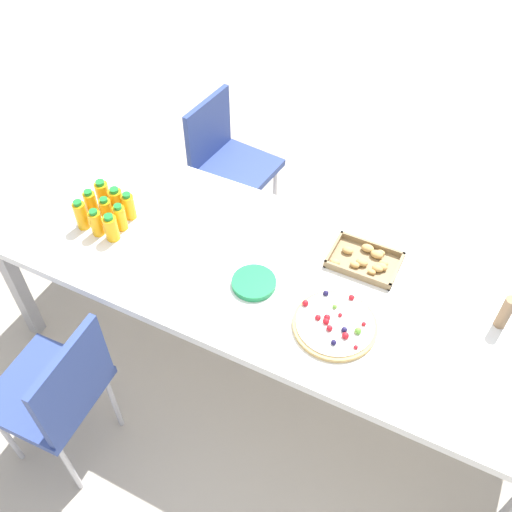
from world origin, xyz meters
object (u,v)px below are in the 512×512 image
at_px(juice_bottle_5, 120,217).
at_px(juice_bottle_6, 103,195).
at_px(snack_tray, 365,260).
at_px(cardboard_tube, 505,312).
at_px(juice_bottle_7, 117,201).
at_px(juice_bottle_2, 111,228).
at_px(chair_near_left, 57,391).
at_px(party_table, 268,278).
at_px(plate_stack, 254,283).
at_px(juice_bottle_1, 96,223).
at_px(juice_bottle_0, 81,215).
at_px(juice_bottle_8, 129,206).
at_px(juice_bottle_4, 107,211).
at_px(fruit_pizza, 335,325).
at_px(chair_far_left, 227,158).
at_px(juice_bottle_3, 91,205).

distance_m(juice_bottle_5, juice_bottle_6, 0.17).
relative_size(snack_tray, cardboard_tube, 1.88).
xyz_separation_m(juice_bottle_7, cardboard_tube, (1.66, 0.14, 0.01)).
bearing_deg(juice_bottle_2, chair_near_left, -77.89).
height_order(party_table, juice_bottle_2, juice_bottle_2).
bearing_deg(plate_stack, juice_bottle_1, -176.74).
distance_m(juice_bottle_0, juice_bottle_8, 0.21).
bearing_deg(plate_stack, juice_bottle_5, 177.20).
bearing_deg(juice_bottle_4, juice_bottle_6, 134.44).
distance_m(party_table, fruit_pizza, 0.39).
distance_m(snack_tray, plate_stack, 0.48).
height_order(party_table, juice_bottle_1, juice_bottle_1).
relative_size(juice_bottle_0, juice_bottle_8, 1.08).
distance_m(juice_bottle_4, juice_bottle_5, 0.08).
bearing_deg(juice_bottle_5, plate_stack, -2.80).
bearing_deg(juice_bottle_4, cardboard_tube, 7.05).
bearing_deg(juice_bottle_5, juice_bottle_8, 95.07).
relative_size(chair_near_left, juice_bottle_7, 6.01).
height_order(fruit_pizza, cardboard_tube, cardboard_tube).
bearing_deg(juice_bottle_1, juice_bottle_2, 3.64).
bearing_deg(party_table, juice_bottle_6, 179.09).
bearing_deg(fruit_pizza, juice_bottle_2, 179.53).
distance_m(chair_far_left, juice_bottle_5, 0.94).
bearing_deg(snack_tray, juice_bottle_0, -163.36).
height_order(juice_bottle_6, plate_stack, juice_bottle_6).
xyz_separation_m(juice_bottle_2, fruit_pizza, (1.03, -0.01, -0.05)).
distance_m(chair_near_left, juice_bottle_8, 0.83).
xyz_separation_m(juice_bottle_3, fruit_pizza, (1.19, -0.08, -0.06)).
bearing_deg(juice_bottle_6, chair_near_left, -69.61).
height_order(juice_bottle_3, cardboard_tube, cardboard_tube).
height_order(juice_bottle_4, snack_tray, juice_bottle_4).
bearing_deg(fruit_pizza, party_table, 157.50).
xyz_separation_m(juice_bottle_5, juice_bottle_8, (-0.01, 0.07, 0.00)).
bearing_deg(juice_bottle_0, juice_bottle_2, -0.14).
bearing_deg(juice_bottle_6, plate_stack, -7.90).
xyz_separation_m(juice_bottle_0, juice_bottle_7, (0.08, 0.14, -0.00)).
relative_size(chair_near_left, juice_bottle_5, 6.26).
distance_m(chair_near_left, juice_bottle_3, 0.81).
bearing_deg(juice_bottle_2, juice_bottle_0, 179.86).
xyz_separation_m(juice_bottle_1, juice_bottle_3, (-0.08, 0.08, 0.01)).
distance_m(juice_bottle_1, fruit_pizza, 1.10).
distance_m(juice_bottle_2, juice_bottle_8, 0.14).
bearing_deg(juice_bottle_2, juice_bottle_6, 135.54).
relative_size(juice_bottle_0, juice_bottle_2, 1.12).
height_order(juice_bottle_0, fruit_pizza, juice_bottle_0).
bearing_deg(chair_far_left, juice_bottle_0, -4.81).
bearing_deg(chair_far_left, plate_stack, 40.51).
distance_m(juice_bottle_4, cardboard_tube, 1.68).
distance_m(chair_near_left, juice_bottle_7, 0.84).
distance_m(chair_far_left, juice_bottle_6, 0.88).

